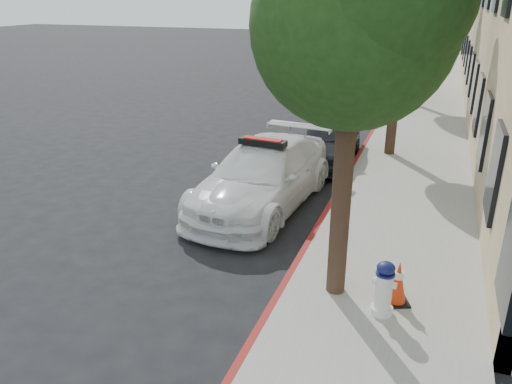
{
  "coord_description": "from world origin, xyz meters",
  "views": [
    {
      "loc": [
        4.08,
        -9.0,
        4.65
      ],
      "look_at": [
        0.93,
        -0.39,
        1.0
      ],
      "focal_mm": 35.0,
      "sensor_mm": 36.0,
      "label": 1
    }
  ],
  "objects_px": {
    "police_car": "(263,176)",
    "traffic_cone": "(398,283)",
    "parked_car_mid": "(328,140)",
    "fire_hydrant": "(384,289)",
    "parked_car_far": "(377,81)"
  },
  "relations": [
    {
      "from": "police_car",
      "to": "parked_car_far",
      "type": "xyz_separation_m",
      "value": [
        0.7,
        14.63,
        -0.01
      ]
    },
    {
      "from": "police_car",
      "to": "traffic_cone",
      "type": "xyz_separation_m",
      "value": [
        3.36,
        -3.24,
        -0.24
      ]
    },
    {
      "from": "parked_car_mid",
      "to": "traffic_cone",
      "type": "distance_m",
      "value": 7.52
    },
    {
      "from": "parked_car_mid",
      "to": "parked_car_far",
      "type": "xyz_separation_m",
      "value": [
        0.0,
        10.84,
        0.06
      ]
    },
    {
      "from": "parked_car_far",
      "to": "traffic_cone",
      "type": "distance_m",
      "value": 18.07
    },
    {
      "from": "parked_car_mid",
      "to": "traffic_cone",
      "type": "height_order",
      "value": "parked_car_mid"
    },
    {
      "from": "parked_car_far",
      "to": "fire_hydrant",
      "type": "relative_size",
      "value": 5.1
    },
    {
      "from": "police_car",
      "to": "traffic_cone",
      "type": "bearing_deg",
      "value": -39.16
    },
    {
      "from": "traffic_cone",
      "to": "fire_hydrant",
      "type": "bearing_deg",
      "value": -115.57
    },
    {
      "from": "police_car",
      "to": "traffic_cone",
      "type": "distance_m",
      "value": 4.68
    },
    {
      "from": "police_car",
      "to": "fire_hydrant",
      "type": "relative_size",
      "value": 6.03
    },
    {
      "from": "parked_car_mid",
      "to": "police_car",
      "type": "bearing_deg",
      "value": -101.87
    },
    {
      "from": "parked_car_mid",
      "to": "traffic_cone",
      "type": "relative_size",
      "value": 5.52
    },
    {
      "from": "fire_hydrant",
      "to": "traffic_cone",
      "type": "height_order",
      "value": "fire_hydrant"
    },
    {
      "from": "parked_car_far",
      "to": "traffic_cone",
      "type": "relative_size",
      "value": 6.23
    }
  ]
}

